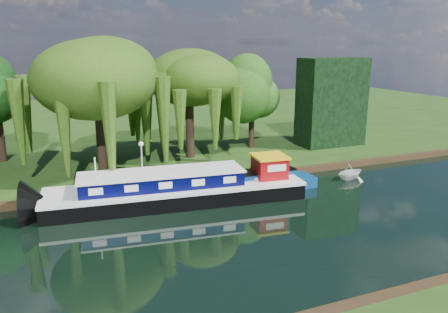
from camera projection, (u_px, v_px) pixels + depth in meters
name	position (u px, v px, depth m)	size (l,w,h in m)	color
ground	(177.00, 243.00, 21.97)	(120.00, 120.00, 0.00)	black
far_bank	(98.00, 125.00, 52.38)	(120.00, 52.00, 0.45)	#1A360E
dutch_barge	(179.00, 189.00, 27.44)	(16.39, 5.28, 3.40)	black
narrowboat	(240.00, 186.00, 28.77)	(11.24, 2.38, 1.63)	navy
white_cruiser	(350.00, 179.00, 32.25)	(2.13, 2.47, 1.30)	silver
willow_left	(97.00, 80.00, 30.96)	(7.75, 7.75, 9.29)	black
willow_right	(189.00, 87.00, 35.27)	(6.57, 6.57, 8.00)	black
tree_far_right	(252.00, 93.00, 38.88)	(4.41, 4.41, 7.22)	black
conifer_hedge	(331.00, 102.00, 40.32)	(6.00, 3.00, 8.00)	black
lamppost	(141.00, 150.00, 30.95)	(0.36, 0.36, 2.56)	silver
mooring_posts	(134.00, 179.00, 29.07)	(19.16, 0.16, 1.00)	silver
reeds_near	(394.00, 279.00, 17.55)	(33.70, 1.50, 1.10)	#1D4A13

